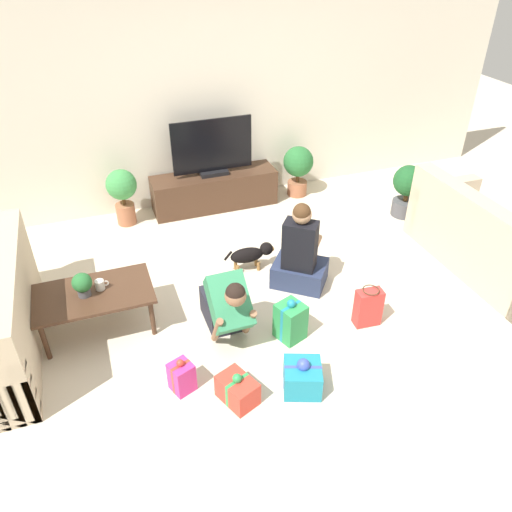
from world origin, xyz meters
TOP-DOWN VIEW (x-y plane):
  - ground_plane at (0.00, 0.00)m, footprint 16.00×16.00m
  - wall_back at (0.00, 2.63)m, footprint 8.40×0.06m
  - sofa_right at (2.42, 0.05)m, footprint 0.85×1.84m
  - coffee_table at (-1.53, 0.45)m, footprint 1.02×0.61m
  - tv_console at (0.10, 2.34)m, footprint 1.58×0.43m
  - tv at (0.10, 2.34)m, footprint 1.00×0.20m
  - potted_plant_corner_right at (2.27, 1.32)m, footprint 0.38×0.38m
  - potted_plant_back_right at (1.24, 2.29)m, footprint 0.40×0.40m
  - potted_plant_back_left at (-1.04, 2.29)m, footprint 0.36×0.36m
  - person_kneeling at (-0.47, -0.01)m, footprint 0.35×0.78m
  - person_sitting at (0.44, 0.44)m, footprint 0.66×0.64m
  - dog at (0.08, 0.86)m, footprint 0.55×0.17m
  - gift_box_a at (-0.09, -0.83)m, footprint 0.37×0.38m
  - gift_box_b at (-0.99, -0.51)m, footprint 0.22×0.22m
  - gift_box_c at (-0.61, -0.76)m, footprint 0.31×0.37m
  - gift_box_d at (0.05, -0.25)m, footprint 0.28×0.29m
  - gift_bag_a at (0.78, -0.32)m, footprint 0.25×0.16m
  - mug at (-1.46, 0.48)m, footprint 0.12×0.08m
  - tabletop_plant at (-1.60, 0.43)m, footprint 0.17×0.17m

SIDE VIEW (x-z plane):
  - ground_plane at x=0.00m, z-range 0.00..0.00m
  - gift_box_c at x=-0.61m, z-range -0.03..0.25m
  - gift_box_a at x=-0.09m, z-range -0.03..0.28m
  - gift_box_b at x=-0.99m, z-range -0.02..0.29m
  - gift_box_d at x=0.05m, z-range -0.03..0.39m
  - dog at x=0.08m, z-range 0.04..0.33m
  - gift_bag_a at x=0.78m, z-range -0.01..0.38m
  - tv_console at x=0.10m, z-range 0.00..0.46m
  - sofa_right at x=2.42m, z-range -0.12..0.74m
  - person_kneeling at x=-0.47m, z-range -0.05..0.70m
  - person_sitting at x=0.44m, z-range -0.14..0.81m
  - coffee_table at x=-1.53m, z-range 0.16..0.57m
  - potted_plant_corner_right at x=2.27m, z-range 0.05..0.70m
  - potted_plant_back_right at x=1.24m, z-range 0.07..0.75m
  - potted_plant_back_left at x=-1.04m, z-range 0.08..0.78m
  - mug at x=-1.46m, z-range 0.41..0.50m
  - tabletop_plant at x=-1.60m, z-range 0.42..0.64m
  - tv at x=0.10m, z-range 0.42..1.12m
  - wall_back at x=0.00m, z-range 0.00..2.60m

